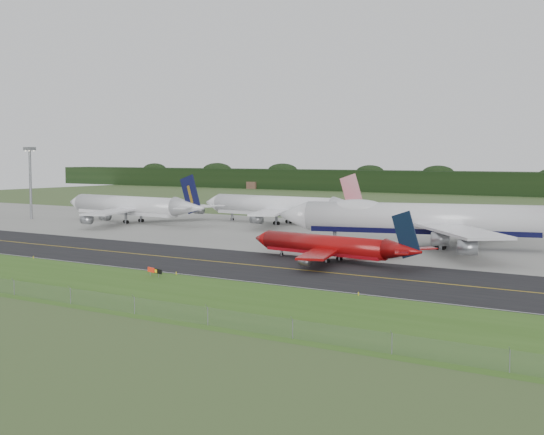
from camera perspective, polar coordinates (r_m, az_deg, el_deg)
The scene contains 16 objects.
ground at distance 147.53m, azimuth -2.41°, elevation -3.25°, with size 600.00×600.00×0.00m, color #385527.
grass_verge at distance 121.29m, azimuth -12.20°, elevation -5.07°, with size 400.00×30.00×0.01m, color #36601C.
taxiway at distance 144.34m, azimuth -3.34°, elevation -3.42°, with size 400.00×32.00×0.02m, color black.
apron at distance 190.86m, azimuth 6.62°, elevation -1.47°, with size 400.00×78.00×0.01m, color gray.
taxiway_centreline at distance 144.34m, azimuth -3.34°, elevation -3.41°, with size 400.00×0.40×0.00m, color gold.
taxiway_edge_line at distance 132.41m, azimuth -7.38°, elevation -4.18°, with size 400.00×0.25×0.00m, color silver.
perimeter_fence at distance 112.57m, azimuth -16.97°, elevation -5.36°, with size 320.00×0.10×320.00m.
jet_ba_747 at distance 170.87m, azimuth 12.19°, elevation -0.14°, with size 72.12×58.44×18.45m.
jet_red_737 at distance 146.15m, azimuth 4.60°, elevation -2.17°, with size 39.32×31.82×10.62m.
jet_navy_gold at distance 233.43m, azimuth -10.42°, elevation 0.82°, with size 58.28×50.72×15.04m.
jet_star_tail at distance 225.31m, azimuth 0.76°, elevation 0.81°, with size 58.36×48.89×15.41m.
floodlight_mast at distance 255.67m, azimuth -17.75°, elevation 3.47°, with size 2.87×2.87×23.11m.
taxiway_sign at distance 129.18m, azimuth -8.83°, elevation -3.98°, with size 4.13×1.33×1.42m.
edge_marker_left at distance 157.30m, azimuth -17.53°, elevation -2.87°, with size 0.16×0.16×0.50m, color yellow.
edge_marker_center at distance 130.76m, azimuth -7.23°, elevation -4.19°, with size 0.16×0.16×0.50m, color yellow.
edge_marker_right at distance 111.48m, azimuth 6.53°, elevation -5.72°, with size 0.16×0.16×0.50m, color yellow.
Camera 1 is at (85.83, -118.27, 20.30)m, focal length 50.00 mm.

